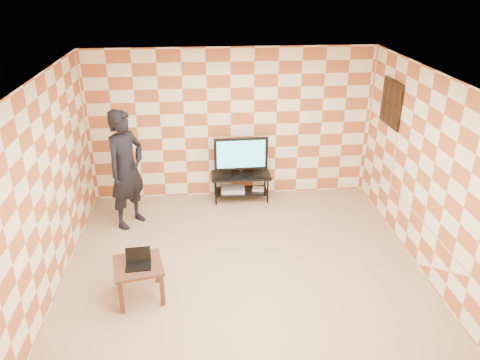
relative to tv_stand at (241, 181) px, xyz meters
name	(u,v)px	position (x,y,z in m)	size (l,w,h in m)	color
floor	(244,272)	(-0.16, -2.24, -0.37)	(5.00, 5.00, 0.00)	tan
wall_back	(231,125)	(-0.16, 0.26, 0.98)	(5.00, 0.02, 2.70)	beige
wall_front	(273,319)	(-0.16, -4.74, 0.98)	(5.00, 0.02, 2.70)	beige
wall_left	(44,193)	(-2.66, -2.24, 0.98)	(0.02, 5.00, 2.70)	beige
wall_right	(432,178)	(2.34, -2.24, 0.98)	(0.02, 5.00, 2.70)	beige
ceiling	(244,81)	(-0.16, -2.24, 2.33)	(5.00, 5.00, 0.02)	white
wall_art	(391,103)	(2.31, -0.69, 1.58)	(0.04, 0.72, 0.72)	black
tv_stand	(241,181)	(0.00, 0.00, 0.00)	(1.05, 0.47, 0.50)	black
tv	(241,155)	(0.00, 0.00, 0.52)	(0.95, 0.19, 0.69)	black
dvd_player	(233,189)	(-0.15, 0.00, -0.16)	(0.42, 0.30, 0.07)	#B6B6B8
game_console	(258,189)	(0.32, 0.00, -0.17)	(0.21, 0.15, 0.05)	silver
side_table	(138,270)	(-1.54, -2.65, 0.04)	(0.71, 0.71, 0.50)	#361F11
laptop	(138,262)	(-1.52, -2.66, 0.18)	(0.33, 0.27, 0.21)	black
person	(126,169)	(-1.89, -0.71, 0.61)	(0.71, 0.47, 1.95)	black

